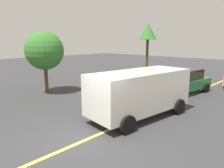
{
  "coord_description": "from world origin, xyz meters",
  "views": [
    {
      "loc": [
        -4.55,
        -5.56,
        3.57
      ],
      "look_at": [
        2.45,
        1.16,
        1.56
      ],
      "focal_mm": 33.12,
      "sensor_mm": 36.0,
      "label": 1
    }
  ],
  "objects": [
    {
      "name": "white_van",
      "position": [
        3.18,
        0.05,
        1.27
      ],
      "size": [
        5.4,
        2.74,
        2.2
      ],
      "color": "silver",
      "rests_on": "ground_plane"
    },
    {
      "name": "tree_centre_verge",
      "position": [
        15.53,
        8.12,
        4.54
      ],
      "size": [
        2.03,
        2.03,
        5.57
      ],
      "color": "#513823",
      "rests_on": "ground_plane"
    },
    {
      "name": "ground_plane",
      "position": [
        0.0,
        0.0,
        0.0
      ],
      "size": [
        80.0,
        80.0,
        0.0
      ],
      "primitive_type": "plane",
      "color": "#38383A"
    },
    {
      "name": "car_green_crossing",
      "position": [
        9.06,
        0.56,
        0.83
      ],
      "size": [
        4.59,
        2.37,
        1.67
      ],
      "color": "#236B3D",
      "rests_on": "ground_plane"
    },
    {
      "name": "lane_marking_centre",
      "position": [
        3.0,
        0.0,
        0.01
      ],
      "size": [
        28.0,
        0.16,
        0.01
      ],
      "primitive_type": "cube",
      "color": "#E0D14C"
    },
    {
      "name": "tree_right_verge",
      "position": [
        2.45,
        7.49,
        2.93
      ],
      "size": [
        2.59,
        2.59,
        4.24
      ],
      "color": "#513823",
      "rests_on": "ground_plane"
    }
  ]
}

